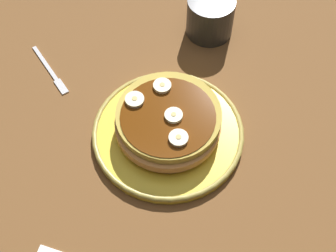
% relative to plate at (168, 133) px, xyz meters
% --- Properties ---
extents(ground_plane, '(1.40, 1.40, 0.03)m').
position_rel_plate_xyz_m(ground_plane, '(0.00, 0.00, -0.02)').
color(ground_plane, brown).
extents(plate, '(0.25, 0.25, 0.02)m').
position_rel_plate_xyz_m(plate, '(0.00, 0.00, 0.00)').
color(plate, yellow).
rests_on(plate, ground_plane).
extents(pancake_stack, '(0.17, 0.17, 0.04)m').
position_rel_plate_xyz_m(pancake_stack, '(0.00, 0.00, 0.03)').
color(pancake_stack, '#A5702E').
rests_on(pancake_stack, plate).
extents(banana_slice_0, '(0.03, 0.03, 0.01)m').
position_rel_plate_xyz_m(banana_slice_0, '(0.00, -0.01, 0.05)').
color(banana_slice_0, '#F0F1C2').
rests_on(banana_slice_0, pancake_stack).
extents(banana_slice_1, '(0.03, 0.03, 0.01)m').
position_rel_plate_xyz_m(banana_slice_1, '(0.05, 0.02, 0.05)').
color(banana_slice_1, '#F7EEBC').
rests_on(banana_slice_1, pancake_stack).
extents(banana_slice_2, '(0.03, 0.03, 0.01)m').
position_rel_plate_xyz_m(banana_slice_2, '(-0.04, -0.02, 0.05)').
color(banana_slice_2, beige).
rests_on(banana_slice_2, pancake_stack).
extents(banana_slice_3, '(0.03, 0.03, 0.01)m').
position_rel_plate_xyz_m(banana_slice_3, '(0.02, 0.06, 0.05)').
color(banana_slice_3, '#ECE8BD').
rests_on(banana_slice_3, pancake_stack).
extents(coffee_mug, '(0.12, 0.09, 0.08)m').
position_rel_plate_xyz_m(coffee_mug, '(0.25, -0.04, 0.03)').
color(coffee_mug, '#262628').
rests_on(coffee_mug, ground_plane).
extents(fork, '(0.10, 0.10, 0.01)m').
position_rel_plate_xyz_m(fork, '(0.10, 0.23, -0.01)').
color(fork, silver).
rests_on(fork, ground_plane).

